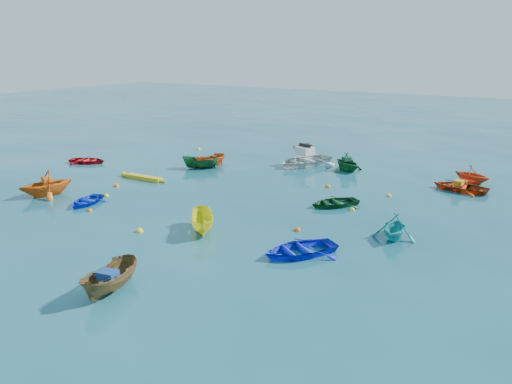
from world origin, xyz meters
The scene contains 31 objects.
ground centered at (0.00, 0.00, 0.00)m, with size 160.00×160.00×0.00m, color #0A3D4C.
dinghy_blue_sw centered at (-7.95, -1.14, 0.00)m, with size 1.89×2.64×0.55m, color #1131D7.
sampan_brown_mid centered at (1.60, -8.14, 0.00)m, with size 1.14×3.02×1.17m, color brown.
dinghy_blue_se centered at (6.08, -1.31, 0.00)m, with size 2.46×3.44×0.71m, color #1122D5.
dinghy_orange_w centered at (-11.44, -1.15, 0.00)m, with size 2.78×3.23×1.70m, color orange.
sampan_yellow_mid centered at (0.67, -1.22, 0.00)m, with size 1.12×2.97×1.15m, color yellow.
dinghy_green_e centered at (4.66, 6.08, 0.00)m, with size 2.09×2.92×0.61m, color #10461E.
dinghy_cyan_se centered at (9.08, 2.87, 0.00)m, with size 2.13×2.47×1.30m, color #1BA8A9.
dinghy_red_nw centered at (-16.43, 6.31, 0.00)m, with size 2.10×2.94×0.61m, color #AA0E16.
sampan_orange_n centered at (-7.28, 10.30, 0.00)m, with size 1.05×2.79×1.08m, color #BC4911.
dinghy_green_n centered at (2.11, 14.62, 0.00)m, with size 2.35×2.73×1.44m, color #145523.
dinghy_red_ne centered at (10.31, 13.24, 0.00)m, with size 2.42×3.38×0.70m, color #A3320D.
dinghy_red_far centered at (-4.06, 20.32, 0.00)m, with size 2.07×2.90×0.60m, color red.
dinghy_orange_far centered at (10.62, 15.73, 0.00)m, with size 2.14×2.48×1.31m, color #DB4314.
sampan_green_far centered at (-7.65, 9.47, 0.00)m, with size 1.02×2.71×1.05m, color #135121.
kayak_yellow centered at (-8.95, 4.79, 0.00)m, with size 0.52×3.59×0.35m, color gold, non-canonical shape.
motorboat_white centered at (-1.34, 14.55, 0.00)m, with size 3.45×4.82×1.60m, color silver.
tarp_blue_a centered at (1.63, -8.29, 0.75)m, with size 0.69×0.52×0.33m, color navy.
tarp_orange_a centered at (-11.43, -1.10, 1.00)m, with size 0.62×0.47×0.30m, color orange.
tarp_green_b centered at (2.02, 14.68, 0.86)m, with size 0.60×0.45×0.29m, color #124829.
tarp_orange_b centered at (10.21, 13.25, 0.51)m, with size 0.65×0.50×0.32m, color orange.
buoy_or_a centered at (-6.72, -1.94, 0.00)m, with size 0.29×0.29×0.29m, color orange.
buoy_ye_a centered at (-2.02, -2.90, 0.00)m, with size 0.39×0.39×0.39m, color yellow.
buoy_or_b centered at (4.65, 1.33, 0.00)m, with size 0.34×0.34×0.34m, color #F9590D.
buoy_ye_b centered at (-8.14, 0.57, 0.00)m, with size 0.34×0.34×0.34m, color yellow.
buoy_or_c centered at (-9.33, 2.56, 0.00)m, with size 0.37×0.37×0.37m, color orange.
buoy_ye_c centered at (5.82, 5.88, 0.00)m, with size 0.30×0.30×0.30m, color yellow.
buoy_or_d centered at (2.73, 9.62, 0.00)m, with size 0.36×0.36×0.36m, color #CF700B.
buoy_ye_d centered at (-12.21, 15.17, 0.00)m, with size 0.39×0.39×0.39m, color yellow.
buoy_or_e centered at (10.06, 16.51, 0.00)m, with size 0.34×0.34×0.34m, color orange.
buoy_ye_e centered at (6.80, 9.64, 0.00)m, with size 0.31×0.31×0.31m, color yellow.
Camera 1 is at (15.03, -19.84, 8.86)m, focal length 35.00 mm.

